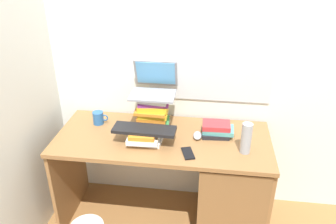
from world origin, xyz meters
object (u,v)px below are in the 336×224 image
at_px(book_stack_keyboard_riser, 144,137).
at_px(mug, 98,118).
at_px(cell_phone, 188,153).
at_px(computer_mouse, 197,135).
at_px(book_stack_tall, 153,112).
at_px(desk, 215,183).
at_px(book_stack_side, 217,129).
at_px(keyboard, 144,129).
at_px(laptop, 154,86).
at_px(water_bottle, 246,138).

height_order(book_stack_keyboard_riser, mug, same).
bearing_deg(cell_phone, computer_mouse, 58.96).
bearing_deg(book_stack_keyboard_riser, book_stack_tall, 83.49).
height_order(desk, book_stack_side, book_stack_side).
relative_size(book_stack_tall, book_stack_side, 1.12).
bearing_deg(desk, book_stack_tall, 161.90).
distance_m(book_stack_tall, computer_mouse, 0.36).
distance_m(desk, keyboard, 0.67).
xyz_separation_m(book_stack_keyboard_riser, mug, (-0.39, 0.22, 0.00)).
height_order(book_stack_side, cell_phone, book_stack_side).
bearing_deg(laptop, book_stack_side, -13.80).
bearing_deg(keyboard, computer_mouse, 20.13).
relative_size(book_stack_side, laptop, 0.71).
relative_size(laptop, cell_phone, 2.31).
bearing_deg(desk, laptop, 155.75).
bearing_deg(book_stack_side, water_bottle, -45.54).
bearing_deg(water_bottle, book_stack_keyboard_riser, 178.54).
distance_m(keyboard, water_bottle, 0.67).
bearing_deg(book_stack_tall, mug, -179.65).
relative_size(keyboard, mug, 3.60).
relative_size(computer_mouse, cell_phone, 0.76).
bearing_deg(desk, book_stack_keyboard_riser, -171.95).
bearing_deg(keyboard, desk, 9.58).
bearing_deg(cell_phone, desk, 21.83).
bearing_deg(cell_phone, mug, 138.10).
xyz_separation_m(book_stack_tall, computer_mouse, (0.33, -0.11, -0.11)).
relative_size(book_stack_keyboard_riser, water_bottle, 1.13).
xyz_separation_m(book_stack_tall, water_bottle, (0.65, -0.24, -0.02)).
relative_size(water_bottle, cell_phone, 1.54).
bearing_deg(mug, book_stack_tall, 0.35).
relative_size(desk, book_stack_side, 6.70).
xyz_separation_m(book_stack_side, cell_phone, (-0.18, -0.26, -0.04)).
relative_size(computer_mouse, mug, 0.89).
bearing_deg(computer_mouse, water_bottle, -23.47).
xyz_separation_m(keyboard, mug, (-0.39, 0.22, -0.06)).
bearing_deg(keyboard, book_stack_side, 21.04).
distance_m(book_stack_tall, book_stack_side, 0.47).
height_order(desk, cell_phone, cell_phone).
xyz_separation_m(laptop, computer_mouse, (0.33, -0.16, -0.29)).
height_order(water_bottle, cell_phone, water_bottle).
bearing_deg(book_stack_side, laptop, 166.20).
relative_size(desk, book_stack_keyboard_riser, 6.33).
distance_m(desk, computer_mouse, 0.39).
relative_size(book_stack_tall, computer_mouse, 2.42).
xyz_separation_m(computer_mouse, cell_phone, (-0.05, -0.21, -0.01)).
bearing_deg(computer_mouse, laptop, 153.49).
distance_m(book_stack_tall, cell_phone, 0.44).
relative_size(computer_mouse, water_bottle, 0.50).
distance_m(laptop, keyboard, 0.34).
bearing_deg(keyboard, book_stack_tall, 86.79).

